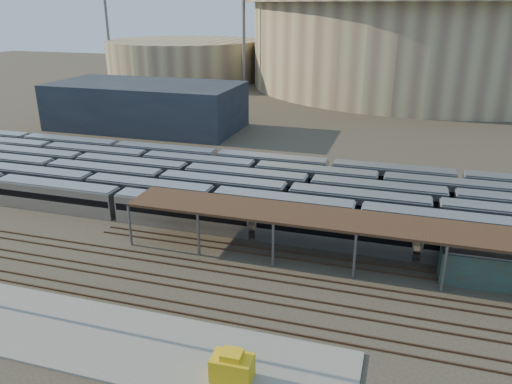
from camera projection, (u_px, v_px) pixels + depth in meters
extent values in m
plane|color=#383026|center=(190.00, 259.00, 55.06)|extent=(420.00, 420.00, 0.00)
cube|color=gray|center=(65.00, 330.00, 42.98)|extent=(50.00, 9.00, 0.20)
cube|color=#A9A8AD|center=(255.00, 222.00, 60.18)|extent=(112.00, 2.90, 3.60)
cube|color=#A9A8AD|center=(214.00, 203.00, 65.88)|extent=(112.00, 2.90, 3.60)
cube|color=#A9A8AD|center=(288.00, 199.00, 67.15)|extent=(112.00, 2.90, 3.60)
cube|color=#A9A8AD|center=(309.00, 190.00, 70.34)|extent=(112.00, 2.90, 3.60)
cube|color=#A9A8AD|center=(255.00, 175.00, 76.64)|extent=(112.00, 2.90, 3.60)
cube|color=#A9A8AD|center=(217.00, 163.00, 82.57)|extent=(112.00, 2.90, 3.60)
cylinder|color=slate|center=(130.00, 225.00, 57.53)|extent=(0.30, 0.30, 5.00)
cylinder|color=slate|center=(152.00, 208.00, 62.36)|extent=(0.30, 0.30, 5.00)
cylinder|color=slate|center=(198.00, 235.00, 55.19)|extent=(0.30, 0.30, 5.00)
cylinder|color=slate|center=(216.00, 216.00, 60.02)|extent=(0.30, 0.30, 5.00)
cylinder|color=slate|center=(273.00, 245.00, 52.84)|extent=(0.30, 0.30, 5.00)
cylinder|color=slate|center=(285.00, 225.00, 57.67)|extent=(0.30, 0.30, 5.00)
cylinder|color=slate|center=(355.00, 256.00, 50.49)|extent=(0.30, 0.30, 5.00)
cylinder|color=slate|center=(360.00, 234.00, 55.32)|extent=(0.30, 0.30, 5.00)
cylinder|color=slate|center=(444.00, 269.00, 48.15)|extent=(0.30, 0.30, 5.00)
cylinder|color=slate|center=(442.00, 244.00, 52.98)|extent=(0.30, 0.30, 5.00)
cube|color=#392117|center=(402.00, 227.00, 50.80)|extent=(60.00, 6.00, 0.30)
cube|color=#4C3323|center=(183.00, 266.00, 53.47)|extent=(170.00, 0.12, 0.18)
cube|color=#4C3323|center=(189.00, 260.00, 54.81)|extent=(170.00, 0.12, 0.18)
cube|color=#4C3323|center=(166.00, 285.00, 49.89)|extent=(170.00, 0.12, 0.18)
cube|color=#4C3323|center=(173.00, 278.00, 51.23)|extent=(170.00, 0.12, 0.18)
cube|color=#4C3323|center=(147.00, 307.00, 46.31)|extent=(170.00, 0.12, 0.18)
cube|color=#4C3323|center=(154.00, 298.00, 47.65)|extent=(170.00, 0.12, 0.18)
cylinder|color=tan|center=(426.00, 43.00, 168.49)|extent=(116.00, 116.00, 28.00)
cylinder|color=tan|center=(184.00, 60.00, 185.28)|extent=(56.00, 56.00, 14.00)
cube|color=#1E232D|center=(146.00, 106.00, 112.07)|extent=(42.00, 20.00, 10.00)
cylinder|color=slate|center=(244.00, 33.00, 155.29)|extent=(1.00, 1.00, 36.00)
cylinder|color=slate|center=(108.00, 29.00, 179.29)|extent=(1.00, 1.00, 36.00)
cylinder|color=slate|center=(333.00, 27.00, 194.54)|extent=(1.00, 1.00, 36.00)
cube|color=gold|center=(232.00, 368.00, 36.96)|extent=(3.14, 2.02, 1.92)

